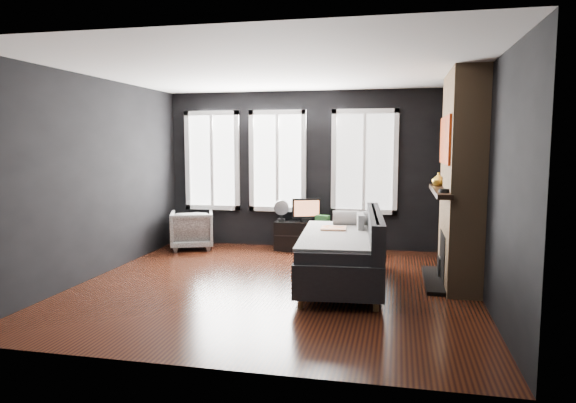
% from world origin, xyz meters
% --- Properties ---
extents(floor, '(5.00, 5.00, 0.00)m').
position_xyz_m(floor, '(0.00, 0.00, 0.00)').
color(floor, black).
rests_on(floor, ground).
extents(ceiling, '(5.00, 5.00, 0.00)m').
position_xyz_m(ceiling, '(0.00, 0.00, 2.70)').
color(ceiling, white).
rests_on(ceiling, ground).
extents(wall_back, '(5.00, 0.02, 2.70)m').
position_xyz_m(wall_back, '(0.00, 2.50, 1.35)').
color(wall_back, black).
rests_on(wall_back, ground).
extents(wall_left, '(0.02, 5.00, 2.70)m').
position_xyz_m(wall_left, '(-2.50, 0.00, 1.35)').
color(wall_left, black).
rests_on(wall_left, ground).
extents(wall_right, '(0.02, 5.00, 2.70)m').
position_xyz_m(wall_right, '(2.50, 0.00, 1.35)').
color(wall_right, black).
rests_on(wall_right, ground).
extents(windows, '(4.00, 0.16, 1.76)m').
position_xyz_m(windows, '(-0.45, 2.46, 2.38)').
color(windows, white).
rests_on(windows, wall_back).
extents(fireplace, '(0.70, 1.62, 2.70)m').
position_xyz_m(fireplace, '(2.30, 0.60, 1.35)').
color(fireplace, '#93724C').
rests_on(fireplace, floor).
extents(sofa, '(1.29, 2.31, 0.96)m').
position_xyz_m(sofa, '(0.82, 0.20, 0.48)').
color(sofa, '#27282A').
rests_on(sofa, floor).
extents(stripe_pillow, '(0.13, 0.36, 0.35)m').
position_xyz_m(stripe_pillow, '(1.03, 0.63, 0.69)').
color(stripe_pillow, gray).
rests_on(stripe_pillow, sofa).
extents(armchair, '(0.89, 0.87, 0.72)m').
position_xyz_m(armchair, '(-1.95, 1.95, 0.36)').
color(armchair, white).
rests_on(armchair, floor).
extents(media_console, '(1.45, 0.48, 0.49)m').
position_xyz_m(media_console, '(0.20, 2.24, 0.25)').
color(media_console, black).
rests_on(media_console, floor).
extents(monitor, '(0.50, 0.27, 0.44)m').
position_xyz_m(monitor, '(0.00, 2.25, 0.72)').
color(monitor, black).
rests_on(monitor, media_console).
extents(desk_fan, '(0.33, 0.33, 0.36)m').
position_xyz_m(desk_fan, '(-0.43, 2.23, 0.68)').
color(desk_fan, '#A9A9A9').
rests_on(desk_fan, media_console).
extents(mug, '(0.16, 0.14, 0.14)m').
position_xyz_m(mug, '(0.63, 2.24, 0.56)').
color(mug, orange).
rests_on(mug, media_console).
extents(book, '(0.15, 0.05, 0.20)m').
position_xyz_m(book, '(0.75, 2.26, 0.59)').
color(book, tan).
rests_on(book, media_console).
extents(storage_box, '(0.25, 0.20, 0.12)m').
position_xyz_m(storage_box, '(0.29, 2.18, 0.55)').
color(storage_box, '#2A682E').
rests_on(storage_box, media_console).
extents(mantel_vase, '(0.18, 0.19, 0.18)m').
position_xyz_m(mantel_vase, '(2.05, 1.05, 1.32)').
color(mantel_vase, yellow).
rests_on(mantel_vase, fireplace).
extents(mantel_clock, '(0.17, 0.17, 0.04)m').
position_xyz_m(mantel_clock, '(2.05, 0.05, 1.25)').
color(mantel_clock, black).
rests_on(mantel_clock, fireplace).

